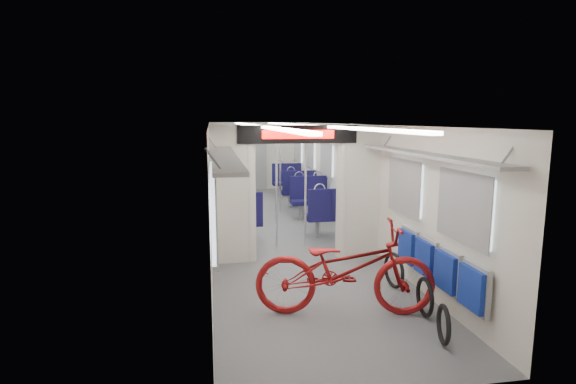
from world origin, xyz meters
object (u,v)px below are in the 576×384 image
object	(u,v)px
stanchion_near_left	(277,187)
bicycle	(345,269)
bike_hoop_b	(425,299)
bike_hoop_c	(394,272)
seat_bay_near_right	(319,202)
seat_bay_near_left	(236,206)
seat_bay_far_right	(293,182)
stanchion_far_right	(280,169)
bike_hoop_a	(443,327)
flip_bench	(437,264)
seat_bay_far_left	(229,186)
stanchion_far_left	(255,170)
stanchion_near_right	(305,186)

from	to	relation	value
stanchion_near_left	bicycle	bearing A→B (deg)	-82.74
bike_hoop_b	bike_hoop_c	world-z (taller)	bike_hoop_c
bike_hoop_b	seat_bay_near_right	world-z (taller)	seat_bay_near_right
seat_bay_near_left	seat_bay_near_right	distance (m)	1.88
bicycle	seat_bay_far_right	xyz separation A→B (m)	(0.77, 7.83, -0.02)
bicycle	stanchion_far_right	bearing A→B (deg)	9.33
bicycle	bike_hoop_a	world-z (taller)	bicycle
bike_hoop_a	stanchion_far_right	size ratio (longest dim) A/B	0.19
bike_hoop_c	seat_bay_near_left	size ratio (longest dim) A/B	0.24
flip_bench	seat_bay_near_right	bearing A→B (deg)	95.19
flip_bench	bike_hoop_a	xyz separation A→B (m)	(-0.37, -0.89, -0.38)
bicycle	stanchion_far_right	size ratio (longest dim) A/B	0.96
flip_bench	seat_bay_far_right	distance (m)	7.87
bike_hoop_a	stanchion_far_right	distance (m)	7.23
bicycle	seat_bay_near_left	size ratio (longest dim) A/B	1.01
bike_hoop_a	stanchion_far_right	xyz separation A→B (m)	(-0.67, 7.14, 0.95)
bike_hoop_c	seat_bay_near_right	xyz separation A→B (m)	(-0.18, 3.85, 0.32)
seat_bay_far_left	stanchion_far_left	size ratio (longest dim) A/B	0.92
bike_hoop_a	bike_hoop_b	size ratio (longest dim) A/B	0.90
flip_bench	stanchion_near_left	world-z (taller)	stanchion_near_left
bike_hoop_a	seat_bay_near_right	xyz separation A→B (m)	(-0.05, 5.50, 0.36)
stanchion_far_left	stanchion_near_right	bearing A→B (deg)	-77.40
flip_bench	bike_hoop_b	xyz separation A→B (m)	(-0.24, -0.20, -0.36)
bike_hoop_c	flip_bench	bearing A→B (deg)	-72.60
flip_bench	seat_bay_near_left	size ratio (longest dim) A/B	0.97
flip_bench	bike_hoop_c	distance (m)	0.87
seat_bay_near_right	stanchion_far_right	bearing A→B (deg)	110.54
seat_bay_far_right	stanchion_near_right	bearing A→B (deg)	-97.44
seat_bay_far_left	seat_bay_far_right	bearing A→B (deg)	11.37
stanchion_near_left	stanchion_far_right	distance (m)	3.18
stanchion_far_left	flip_bench	bearing A→B (deg)	-74.39
bicycle	seat_bay_near_left	distance (m)	4.53
seat_bay_far_right	stanchion_far_left	xyz separation A→B (m)	(-1.28, -1.77, 0.59)
bicycle	bike_hoop_a	xyz separation A→B (m)	(0.83, -0.92, -0.38)
seat_bay_far_right	stanchion_near_right	xyz separation A→B (m)	(-0.62, -4.74, 0.59)
seat_bay_far_left	stanchion_far_right	world-z (taller)	stanchion_far_right
bike_hoop_c	stanchion_far_right	distance (m)	5.63
bicycle	stanchion_near_right	bearing A→B (deg)	7.91
flip_bench	stanchion_far_left	size ratio (longest dim) A/B	0.92
bike_hoop_c	stanchion_far_left	size ratio (longest dim) A/B	0.23
bike_hoop_b	seat_bay_far_left	world-z (taller)	seat_bay_far_left
seat_bay_near_right	flip_bench	bearing A→B (deg)	-84.81
stanchion_near_left	stanchion_far_right	world-z (taller)	same
bike_hoop_b	seat_bay_far_right	size ratio (longest dim) A/B	0.22
seat_bay_far_right	stanchion_far_right	bearing A→B (deg)	-110.95
seat_bay_near_right	bike_hoop_a	bearing A→B (deg)	-89.46
seat_bay_near_left	seat_bay_far_left	size ratio (longest dim) A/B	1.04
flip_bench	bike_hoop_b	world-z (taller)	flip_bench
seat_bay_near_left	stanchion_near_left	size ratio (longest dim) A/B	0.95
bicycle	stanchion_far_left	bearing A→B (deg)	15.58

